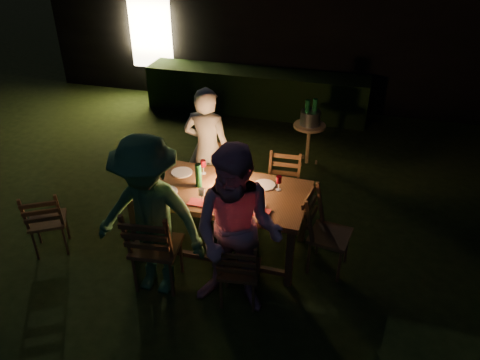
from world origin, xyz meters
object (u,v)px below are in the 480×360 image
(dining_table, at_px, (220,196))
(bottle_table, at_px, (198,175))
(chair_far_right, at_px, (281,201))
(chair_spare, at_px, (50,231))
(chair_end, at_px, (327,246))
(lantern, at_px, (226,176))
(bottle_bucket_a, at_px, (307,115))
(bottle_bucket_b, at_px, (314,114))
(ice_bucket, at_px, (310,118))
(person_house_side, at_px, (207,150))
(side_table, at_px, (309,129))
(person_opp_right, at_px, (237,234))
(chair_near_right, at_px, (239,281))
(person_opp_left, at_px, (150,219))
(chair_near_left, at_px, (157,260))
(chair_far_left, at_px, (208,188))

(dining_table, distance_m, bottle_table, 0.33)
(chair_far_right, xyz_separation_m, chair_spare, (-2.47, -1.33, -0.00))
(chair_end, xyz_separation_m, chair_spare, (-3.13, -0.55, -0.03))
(chair_spare, height_order, lantern, lantern)
(chair_far_right, xyz_separation_m, lantern, (-0.51, -0.71, 0.69))
(bottle_bucket_a, height_order, bottle_bucket_b, same)
(bottle_table, bearing_deg, ice_bucket, 68.47)
(person_house_side, bearing_deg, side_table, -124.95)
(side_table, relative_size, ice_bucket, 2.19)
(lantern, bearing_deg, chair_far_right, 54.04)
(dining_table, distance_m, chair_far_right, 1.05)
(chair_far_right, relative_size, lantern, 2.59)
(person_opp_right, bearing_deg, bottle_bucket_b, 86.06)
(chair_near_right, relative_size, ice_bucket, 2.97)
(chair_end, bearing_deg, ice_bucket, -158.12)
(person_opp_left, bearing_deg, chair_end, 26.09)
(chair_far_right, distance_m, person_opp_right, 1.71)
(bottle_table, bearing_deg, dining_table, -1.20)
(chair_near_right, xyz_separation_m, bottle_table, (-0.69, 0.78, 0.68))
(chair_spare, bearing_deg, chair_near_left, -37.81)
(bottle_table, bearing_deg, bottle_bucket_b, 67.76)
(chair_near_left, distance_m, chair_near_right, 0.90)
(person_house_side, height_order, person_opp_left, person_opp_left)
(chair_near_left, distance_m, chair_far_right, 1.84)
(chair_near_right, bearing_deg, bottle_bucket_a, 79.91)
(chair_near_right, distance_m, bottle_bucket_a, 3.13)
(chair_spare, relative_size, bottle_bucket_b, 2.80)
(chair_end, bearing_deg, bottle_table, -82.51)
(lantern, height_order, bottle_bucket_b, lantern)
(person_opp_right, bearing_deg, chair_far_right, 86.44)
(ice_bucket, bearing_deg, chair_near_left, -110.08)
(chair_end, distance_m, chair_spare, 3.18)
(chair_far_left, xyz_separation_m, chair_spare, (-1.47, -1.35, -0.01))
(chair_far_right, xyz_separation_m, person_opp_left, (-1.03, -1.57, 0.62))
(person_house_side, relative_size, bottle_bucket_a, 5.20)
(person_opp_left, xyz_separation_m, side_table, (1.14, 3.15, -0.31))
(bottle_bucket_a, bearing_deg, person_opp_right, -93.45)
(chair_near_right, height_order, side_table, chair_near_right)
(person_opp_right, distance_m, lantern, 0.96)
(person_house_side, xyz_separation_m, side_table, (1.10, 1.51, -0.25))
(lantern, bearing_deg, bottle_bucket_b, 73.96)
(chair_far_left, bearing_deg, person_opp_left, 96.88)
(chair_far_left, relative_size, person_house_side, 0.57)
(chair_near_right, relative_size, bottle_table, 3.18)
(chair_spare, bearing_deg, dining_table, -13.59)
(chair_far_left, distance_m, bottle_table, 1.04)
(chair_spare, distance_m, person_opp_right, 2.43)
(dining_table, distance_m, ice_bucket, 2.44)
(chair_near_right, bearing_deg, chair_spare, 168.43)
(dining_table, bearing_deg, chair_far_right, 54.47)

